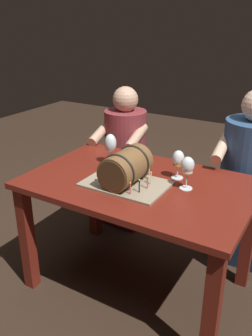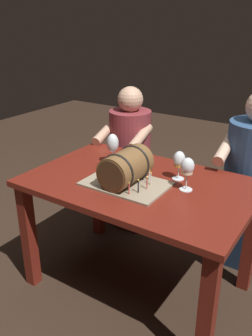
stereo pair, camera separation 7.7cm
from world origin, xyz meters
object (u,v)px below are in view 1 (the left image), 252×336
(wine_glass_amber, at_px, (178,160))
(person_seated_right, at_px, (248,183))
(barrel_cake, at_px, (126,169))
(person_seated_left, at_px, (125,164))
(wine_glass_white, at_px, (187,167))
(wine_glass_empty, at_px, (110,144))
(dining_table, at_px, (139,199))

(wine_glass_amber, bearing_deg, person_seated_right, 58.25)
(barrel_cake, height_order, person_seated_left, person_seated_left)
(person_seated_left, relative_size, person_seated_right, 0.94)
(wine_glass_white, bearing_deg, wine_glass_empty, 170.41)
(dining_table, relative_size, wine_glass_amber, 7.54)
(person_seated_left, bearing_deg, wine_glass_white, -38.87)
(wine_glass_empty, relative_size, wine_glass_white, 1.06)
(barrel_cake, bearing_deg, person_seated_right, 54.52)
(dining_table, distance_m, wine_glass_amber, 0.32)
(person_seated_left, bearing_deg, barrel_cake, -58.84)
(dining_table, bearing_deg, wine_glass_empty, 153.94)
(wine_glass_white, xyz_separation_m, person_seated_right, (0.21, 0.60, -0.29))
(wine_glass_amber, height_order, wine_glass_white, wine_glass_white)
(person_seated_right, bearing_deg, dining_table, -126.51)
(barrel_cake, bearing_deg, dining_table, 63.85)
(wine_glass_amber, bearing_deg, person_seated_left, 142.61)
(dining_table, distance_m, person_seated_left, 0.80)
(wine_glass_empty, distance_m, person_seated_left, 0.65)
(person_seated_left, height_order, person_seated_right, person_seated_right)
(dining_table, bearing_deg, person_seated_left, 126.50)
(dining_table, distance_m, wine_glass_empty, 0.40)
(wine_glass_white, bearing_deg, person_seated_right, 70.70)
(barrel_cake, xyz_separation_m, wine_glass_amber, (0.21, 0.23, 0.02))
(wine_glass_white, distance_m, person_seated_right, 0.69)
(dining_table, distance_m, wine_glass_white, 0.36)
(wine_glass_empty, xyz_separation_m, wine_glass_amber, (0.45, 0.01, -0.02))
(barrel_cake, distance_m, wine_glass_white, 0.33)
(barrel_cake, xyz_separation_m, person_seated_right, (0.51, 0.72, -0.25))
(wine_glass_white, bearing_deg, barrel_cake, -157.93)
(wine_glass_empty, xyz_separation_m, person_seated_left, (-0.19, 0.50, -0.35))
(barrel_cake, height_order, person_seated_right, person_seated_right)
(dining_table, height_order, wine_glass_amber, wine_glass_amber)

